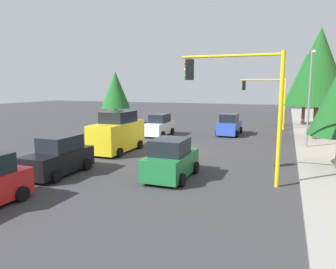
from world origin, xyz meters
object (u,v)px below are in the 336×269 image
object	(u,v)px
car_black	(59,157)
traffic_signal_far_left	(266,93)
car_green	(171,160)
tree_roadside_mid	(319,67)
tree_roadside_far	(305,79)
delivery_van_yellow	(117,133)
traffic_signal_near_left	(240,92)
car_blue	(229,125)
car_white	(159,126)
street_lamp_curbside	(310,88)
tree_opposite_side	(115,90)

from	to	relation	value
car_black	traffic_signal_far_left	bearing A→B (deg)	158.25
car_green	tree_roadside_mid	bearing A→B (deg)	152.51
traffic_signal_far_left	tree_roadside_far	size ratio (longest dim) A/B	0.66
tree_roadside_mid	delivery_van_yellow	distance (m)	16.93
traffic_signal_near_left	tree_roadside_mid	xyz separation A→B (m)	(-14.00, 4.26, 1.78)
delivery_van_yellow	car_blue	xyz separation A→B (m)	(-10.34, 5.93, -0.39)
traffic_signal_far_left	car_white	distance (m)	12.21
tree_roadside_mid	delivery_van_yellow	world-z (taller)	tree_roadside_mid
traffic_signal_far_left	tree_roadside_mid	distance (m)	7.76
delivery_van_yellow	car_white	xyz separation A→B (m)	(-7.57, 0.02, -0.39)
delivery_van_yellow	car_blue	distance (m)	11.93
street_lamp_curbside	delivery_van_yellow	size ratio (longest dim) A/B	1.46
tree_roadside_far	delivery_van_yellow	distance (m)	23.67
tree_opposite_side	car_green	size ratio (longest dim) A/B	1.65
car_black	tree_opposite_side	bearing A→B (deg)	-158.04
delivery_van_yellow	car_blue	size ratio (longest dim) A/B	1.17
street_lamp_curbside	tree_roadside_mid	distance (m)	4.76
traffic_signal_far_left	tree_opposite_side	xyz separation A→B (m)	(2.00, -16.63, 0.28)
street_lamp_curbside	traffic_signal_near_left	bearing A→B (deg)	-19.78
traffic_signal_near_left	tree_roadside_mid	distance (m)	14.74
street_lamp_curbside	tree_opposite_side	distance (m)	21.88
street_lamp_curbside	tree_opposite_side	world-z (taller)	street_lamp_curbside
tree_opposite_side	car_black	world-z (taller)	tree_opposite_side
traffic_signal_far_left	tree_roadside_far	world-z (taller)	tree_roadside_far
traffic_signal_near_left	tree_roadside_far	distance (m)	24.31
car_green	car_blue	distance (m)	15.03
traffic_signal_far_left	car_blue	distance (m)	6.64
delivery_van_yellow	car_black	size ratio (longest dim) A/B	1.20
car_green	car_white	bearing A→B (deg)	-155.37
delivery_van_yellow	car_green	size ratio (longest dim) A/B	1.28
tree_roadside_far	car_green	world-z (taller)	tree_roadside_far
car_green	car_blue	xyz separation A→B (m)	(-15.03, 0.29, 0.00)
traffic_signal_near_left	street_lamp_curbside	size ratio (longest dim) A/B	0.86
traffic_signal_far_left	tree_roadside_mid	bearing A→B (deg)	36.06
street_lamp_curbside	tree_opposite_side	size ratio (longest dim) A/B	1.13
delivery_van_yellow	traffic_signal_far_left	bearing A→B (deg)	150.84
street_lamp_curbside	delivery_van_yellow	xyz separation A→B (m)	(5.25, -12.30, -3.07)
traffic_signal_near_left	street_lamp_curbside	distance (m)	10.21
traffic_signal_far_left	car_blue	size ratio (longest dim) A/B	1.29
traffic_signal_far_left	traffic_signal_near_left	bearing A→B (deg)	0.32
street_lamp_curbside	delivery_van_yellow	distance (m)	13.72
tree_roadside_mid	car_white	bearing A→B (deg)	-81.01
tree_opposite_side	delivery_van_yellow	xyz separation A→B (m)	(13.64, 7.90, -2.75)
tree_opposite_side	car_black	size ratio (longest dim) A/B	1.54
tree_opposite_side	tree_roadside_far	bearing A→B (deg)	106.31
car_black	car_white	xyz separation A→B (m)	(-13.67, -0.03, -0.00)
traffic_signal_far_left	car_green	world-z (taller)	traffic_signal_far_left
tree_roadside_far	delivery_van_yellow	xyz separation A→B (m)	(19.64, -12.60, -3.96)
tree_roadside_mid	tree_roadside_far	xyz separation A→B (m)	(-10.00, -0.50, -0.76)
car_blue	car_black	size ratio (longest dim) A/B	1.02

